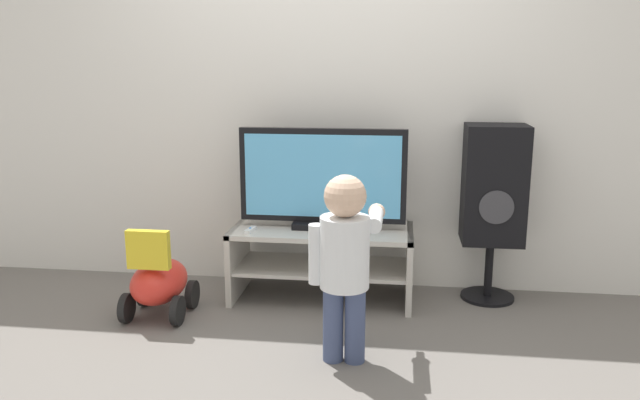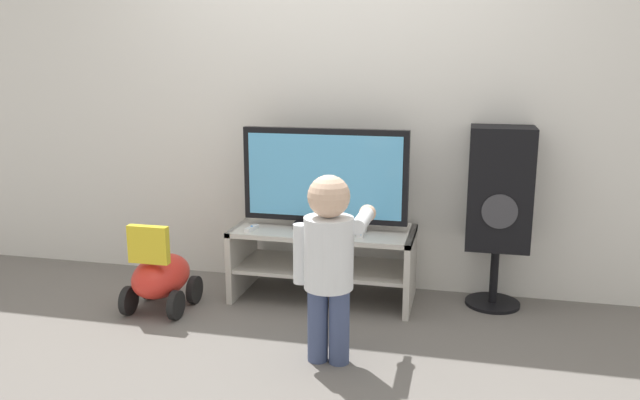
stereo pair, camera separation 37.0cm
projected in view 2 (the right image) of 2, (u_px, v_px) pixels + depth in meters
ground_plane at (314, 313)px, 3.71m from camera, size 16.00×16.00×0.00m
wall_back at (335, 87)px, 3.97m from camera, size 10.00×0.06×2.60m
tv_stand at (324, 252)px, 3.88m from camera, size 1.12×0.50×0.45m
television at (325, 180)px, 3.80m from camera, size 1.02×0.20×0.61m
game_console at (362, 231)px, 3.70m from camera, size 0.04×0.17×0.05m
remote_primary at (252, 228)px, 3.81m from camera, size 0.05×0.13×0.03m
child at (330, 254)px, 3.00m from camera, size 0.36×0.52×0.94m
speaker_tower at (499, 192)px, 3.68m from camera, size 0.37×0.33×1.09m
ride_on_toy at (161, 276)px, 3.72m from camera, size 0.34×0.46×0.55m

